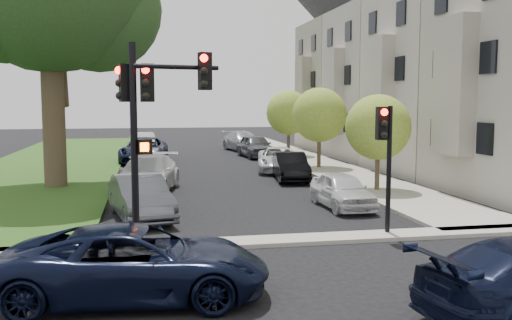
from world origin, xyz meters
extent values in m
plane|color=black|center=(0.00, 0.00, 0.00)|extent=(140.00, 140.00, 0.00)
cube|color=#2B5814|center=(-9.00, 24.00, 0.06)|extent=(8.00, 44.00, 0.12)
cube|color=#A49E8A|center=(6.75, 24.00, 0.06)|extent=(3.50, 44.00, 0.12)
cube|color=#A49E8A|center=(0.00, 2.00, 0.06)|extent=(60.00, 1.00, 0.12)
cube|color=gray|center=(8.65, 8.00, 4.50)|extent=(0.70, 2.20, 5.50)
cube|color=black|center=(8.95, 8.00, 5.50)|extent=(0.08, 3.60, 6.00)
cube|color=gray|center=(12.50, 15.50, 5.00)|extent=(7.00, 7.40, 10.00)
cube|color=gray|center=(8.65, 15.50, 4.50)|extent=(0.70, 2.20, 5.50)
cube|color=black|center=(8.95, 15.50, 5.50)|extent=(0.08, 3.60, 6.00)
cube|color=#A2998C|center=(12.50, 23.00, 5.00)|extent=(7.00, 7.40, 10.00)
cube|color=#A2998C|center=(8.65, 23.00, 4.50)|extent=(0.70, 2.20, 5.50)
cube|color=black|center=(8.95, 23.00, 5.50)|extent=(0.08, 3.60, 6.00)
cube|color=gray|center=(12.50, 30.50, 5.00)|extent=(7.00, 7.40, 10.00)
cube|color=gray|center=(8.65, 30.50, 4.50)|extent=(0.70, 2.20, 5.50)
cube|color=black|center=(8.95, 30.50, 5.50)|extent=(0.08, 3.60, 6.00)
cylinder|color=brown|center=(-7.49, 13.42, 3.59)|extent=(0.99, 0.99, 7.17)
sphere|color=#2A4120|center=(-5.52, 14.31, 8.07)|extent=(5.74, 5.74, 5.74)
cylinder|color=brown|center=(6.20, 9.73, 1.00)|extent=(0.20, 0.20, 2.00)
sphere|color=olive|center=(6.20, 9.73, 2.79)|extent=(2.79, 2.79, 2.79)
cylinder|color=brown|center=(6.20, 18.12, 1.11)|extent=(0.22, 0.22, 2.22)
sphere|color=olive|center=(6.20, 18.12, 3.10)|extent=(3.10, 3.10, 3.10)
cylinder|color=brown|center=(6.20, 25.27, 1.10)|extent=(0.22, 0.22, 2.20)
sphere|color=olive|center=(6.20, 25.27, 3.08)|extent=(3.08, 3.08, 3.08)
cylinder|color=black|center=(-3.80, 2.20, 2.71)|extent=(0.23, 0.23, 5.43)
cylinder|color=black|center=(-2.65, 2.20, 4.80)|extent=(2.26, 0.68, 0.13)
cube|color=black|center=(-3.43, 2.20, 4.38)|extent=(0.37, 0.34, 0.99)
cube|color=black|center=(-1.92, 2.20, 4.69)|extent=(0.37, 0.34, 0.99)
cube|color=black|center=(-4.01, 2.46, 4.38)|extent=(0.34, 0.37, 0.99)
sphere|color=#FF0C05|center=(-3.43, 2.04, 4.72)|extent=(0.21, 0.21, 0.21)
sphere|color=black|center=(-3.43, 2.04, 4.05)|extent=(0.21, 0.21, 0.21)
cube|color=black|center=(-3.54, 2.20, 2.71)|extent=(0.42, 0.34, 0.40)
cube|color=#FF5905|center=(-3.54, 2.05, 2.71)|extent=(0.23, 0.03, 0.23)
cylinder|color=black|center=(3.36, 2.20, 1.89)|extent=(0.15, 0.15, 3.77)
cube|color=black|center=(3.11, 2.20, 3.28)|extent=(0.31, 0.27, 0.94)
sphere|color=#FF0C05|center=(3.11, 2.05, 3.59)|extent=(0.20, 0.20, 0.20)
imported|color=black|center=(-3.73, -1.82, 0.73)|extent=(5.47, 2.93, 1.46)
imported|color=silver|center=(3.51, 6.56, 0.65)|extent=(1.62, 3.85, 1.30)
imported|color=black|center=(3.43, 13.87, 0.69)|extent=(1.92, 4.32, 1.38)
imported|color=silver|center=(3.68, 17.55, 0.67)|extent=(3.09, 5.16, 1.34)
imported|color=#3F4247|center=(3.92, 25.45, 0.79)|extent=(2.28, 4.77, 1.57)
imported|color=#999BA0|center=(3.93, 30.54, 0.76)|extent=(3.06, 5.52, 1.51)
imported|color=#3F4247|center=(-3.71, 5.98, 0.72)|extent=(2.38, 4.62, 1.45)
imported|color=silver|center=(-3.46, 11.53, 0.79)|extent=(3.23, 5.75, 1.57)
imported|color=#999BA0|center=(-3.49, 17.64, 0.74)|extent=(2.15, 4.51, 1.49)
imported|color=black|center=(-3.65, 23.71, 0.80)|extent=(3.27, 5.99, 1.59)
imported|color=silver|center=(-3.72, 30.27, 0.76)|extent=(2.20, 4.79, 1.52)
camera|label=1|loc=(-3.48, -13.05, 3.93)|focal=40.00mm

